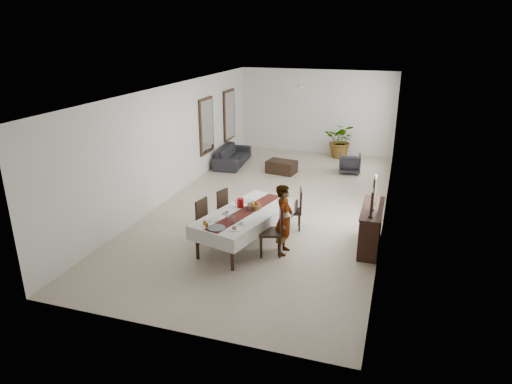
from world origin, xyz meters
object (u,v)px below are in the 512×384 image
object	(u,v)px
red_pitcher	(240,203)
sideboard_body	(371,228)
sofa	(233,155)
dining_table_top	(246,213)
woman	(284,220)

from	to	relation	value
red_pitcher	sideboard_body	world-z (taller)	red_pitcher
red_pitcher	sofa	world-z (taller)	red_pitcher
dining_table_top	woman	bearing A→B (deg)	4.28
woman	sideboard_body	bearing A→B (deg)	-64.27
woman	sideboard_body	distance (m)	1.99
sideboard_body	sofa	world-z (taller)	sideboard_body
woman	sofa	world-z (taller)	woman
woman	sofa	distance (m)	7.09
red_pitcher	sofa	size ratio (longest dim) A/B	0.09
woman	sideboard_body	size ratio (longest dim) A/B	1.01
sideboard_body	red_pitcher	bearing A→B (deg)	-171.28
woman	sofa	bearing A→B (deg)	30.14
red_pitcher	dining_table_top	bearing A→B (deg)	-45.88
dining_table_top	sofa	bearing A→B (deg)	128.21
dining_table_top	woman	size ratio (longest dim) A/B	1.58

